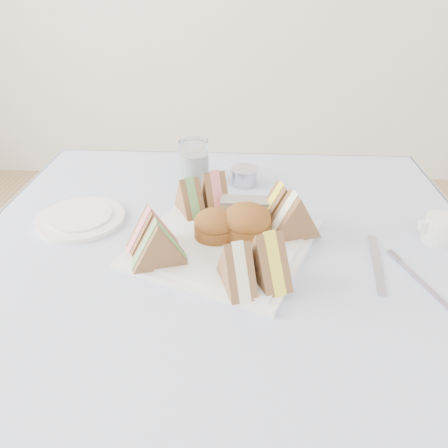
{
  "coord_description": "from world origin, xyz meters",
  "views": [
    {
      "loc": [
        0.04,
        -0.69,
        1.22
      ],
      "look_at": [
        -0.0,
        0.02,
        0.8
      ],
      "focal_mm": 35.0,
      "sensor_mm": 36.0,
      "label": 1
    }
  ],
  "objects_px": {
    "creamer_jug": "(439,229)",
    "table": "(225,382)",
    "serving_plate": "(224,243)",
    "water_glass": "(194,162)"
  },
  "relations": [
    {
      "from": "creamer_jug",
      "to": "table",
      "type": "bearing_deg",
      "value": 179.76
    },
    {
      "from": "serving_plate",
      "to": "creamer_jug",
      "type": "height_order",
      "value": "creamer_jug"
    },
    {
      "from": "table",
      "to": "serving_plate",
      "type": "height_order",
      "value": "serving_plate"
    },
    {
      "from": "serving_plate",
      "to": "table",
      "type": "bearing_deg",
      "value": -61.6
    },
    {
      "from": "table",
      "to": "serving_plate",
      "type": "bearing_deg",
      "value": 96.99
    },
    {
      "from": "serving_plate",
      "to": "water_glass",
      "type": "xyz_separation_m",
      "value": [
        -0.09,
        0.29,
        0.05
      ]
    },
    {
      "from": "serving_plate",
      "to": "water_glass",
      "type": "height_order",
      "value": "water_glass"
    },
    {
      "from": "table",
      "to": "serving_plate",
      "type": "relative_size",
      "value": 2.89
    },
    {
      "from": "table",
      "to": "creamer_jug",
      "type": "distance_m",
      "value": 0.59
    },
    {
      "from": "water_glass",
      "to": "creamer_jug",
      "type": "xyz_separation_m",
      "value": [
        0.51,
        -0.25,
        -0.03
      ]
    }
  ]
}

